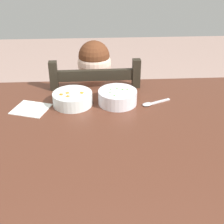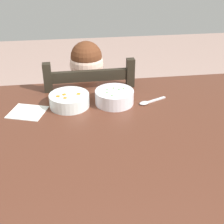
# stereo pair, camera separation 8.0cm
# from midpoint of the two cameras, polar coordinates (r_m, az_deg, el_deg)

# --- Properties ---
(dining_table) EXTENTS (1.38, 0.97, 0.78)m
(dining_table) POSITION_cam_midpoint_polar(r_m,az_deg,el_deg) (1.18, 1.50, -7.97)
(dining_table) COLOR #592E1F
(dining_table) RESTS_ON ground
(dining_chair) EXTENTS (0.43, 0.43, 0.91)m
(dining_chair) POSITION_cam_midpoint_polar(r_m,az_deg,el_deg) (1.74, -5.44, -3.70)
(dining_chair) COLOR black
(dining_chair) RESTS_ON ground
(child_figure) EXTENTS (0.32, 0.31, 0.95)m
(child_figure) POSITION_cam_midpoint_polar(r_m,az_deg,el_deg) (1.64, -5.75, 1.58)
(child_figure) COLOR white
(child_figure) RESTS_ON ground
(bowl_of_peas) EXTENTS (0.16, 0.16, 0.06)m
(bowl_of_peas) POSITION_cam_midpoint_polar(r_m,az_deg,el_deg) (1.30, -1.32, 2.84)
(bowl_of_peas) COLOR white
(bowl_of_peas) RESTS_ON dining_table
(bowl_of_carrots) EXTENTS (0.17, 0.17, 0.06)m
(bowl_of_carrots) POSITION_cam_midpoint_polar(r_m,az_deg,el_deg) (1.30, -9.64, 2.20)
(bowl_of_carrots) COLOR white
(bowl_of_carrots) RESTS_ON dining_table
(spoon) EXTENTS (0.13, 0.08, 0.01)m
(spoon) POSITION_cam_midpoint_polar(r_m,az_deg,el_deg) (1.32, 4.92, 1.82)
(spoon) COLOR silver
(spoon) RESTS_ON dining_table
(paper_napkin) EXTENTS (0.17, 0.16, 0.00)m
(paper_napkin) POSITION_cam_midpoint_polar(r_m,az_deg,el_deg) (1.30, -17.05, -0.06)
(paper_napkin) COLOR white
(paper_napkin) RESTS_ON dining_table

